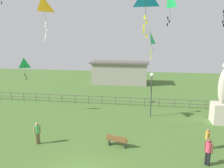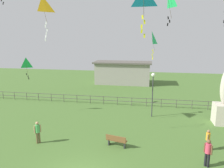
# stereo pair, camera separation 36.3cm
# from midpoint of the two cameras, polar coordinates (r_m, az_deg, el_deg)

# --- Properties ---
(statue_monument) EXTENTS (1.54, 1.54, 5.51)m
(statue_monument) POSITION_cam_midpoint_polar(r_m,az_deg,el_deg) (21.57, 28.01, -4.78)
(statue_monument) COLOR beige
(statue_monument) RESTS_ON ground_plane
(lamppost) EXTENTS (0.36, 0.36, 4.34)m
(lamppost) POSITION_cam_midpoint_polar(r_m,az_deg,el_deg) (20.86, 11.29, -0.32)
(lamppost) COLOR #38383D
(lamppost) RESTS_ON ground_plane
(park_bench) EXTENTS (1.55, 0.74, 0.85)m
(park_bench) POSITION_cam_midpoint_polar(r_m,az_deg,el_deg) (15.71, 1.83, -14.74)
(park_bench) COLOR brown
(park_bench) RESTS_ON ground_plane
(person_0) EXTENTS (0.41, 0.36, 1.66)m
(person_0) POSITION_cam_midpoint_polar(r_m,az_deg,el_deg) (16.79, -18.55, -11.72)
(person_0) COLOR brown
(person_0) RESTS_ON ground_plane
(person_1) EXTENTS (0.28, 0.43, 1.50)m
(person_1) POSITION_cam_midpoint_polar(r_m,az_deg,el_deg) (16.47, 24.73, -13.06)
(person_1) COLOR #3F4C47
(person_1) RESTS_ON ground_plane
(person_2) EXTENTS (0.43, 0.36, 1.74)m
(person_2) POSITION_cam_midpoint_polar(r_m,az_deg,el_deg) (14.52, 24.81, -15.92)
(person_2) COLOR black
(person_2) RESTS_ON ground_plane
(kite_1) EXTENTS (0.97, 0.90, 2.15)m
(kite_1) POSITION_cam_midpoint_polar(r_m,az_deg,el_deg) (22.22, -21.39, 4.94)
(kite_1) COLOR #1EB759
(kite_3) EXTENTS (0.78, 0.99, 2.93)m
(kite_3) POSITION_cam_midpoint_polar(r_m,az_deg,el_deg) (23.20, 10.94, 11.72)
(kite_3) COLOR #1EB759
(kite_7) EXTENTS (1.07, 1.07, 2.92)m
(kite_7) POSITION_cam_midpoint_polar(r_m,az_deg,el_deg) (15.94, -17.22, 18.89)
(kite_7) COLOR yellow
(waterfront_railing) EXTENTS (36.01, 0.06, 0.95)m
(waterfront_railing) POSITION_cam_midpoint_polar(r_m,az_deg,el_deg) (24.87, 0.74, -4.12)
(waterfront_railing) COLOR #4C4742
(waterfront_railing) RESTS_ON ground_plane
(pavilion_building) EXTENTS (9.58, 4.06, 3.75)m
(pavilion_building) POSITION_cam_midpoint_polar(r_m,az_deg,el_deg) (36.28, 3.16, 3.04)
(pavilion_building) COLOR gray
(pavilion_building) RESTS_ON ground_plane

